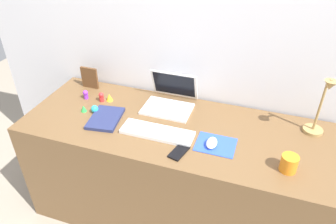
% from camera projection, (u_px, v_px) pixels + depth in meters
% --- Properties ---
extents(ground_plane, '(6.00, 6.00, 0.00)m').
position_uv_depth(ground_plane, '(173.00, 210.00, 2.26)').
color(ground_plane, gray).
extents(back_wall, '(2.99, 0.05, 1.62)m').
position_uv_depth(back_wall, '(192.00, 85.00, 2.11)').
color(back_wall, silver).
rests_on(back_wall, ground_plane).
extents(desk, '(1.79, 0.68, 0.74)m').
position_uv_depth(desk, '(173.00, 172.00, 2.05)').
color(desk, brown).
rests_on(desk, ground_plane).
extents(laptop, '(0.30, 0.28, 0.20)m').
position_uv_depth(laptop, '(170.00, 98.00, 2.01)').
color(laptop, white).
rests_on(laptop, desk).
extents(keyboard, '(0.41, 0.13, 0.02)m').
position_uv_depth(keyboard, '(157.00, 132.00, 1.78)').
color(keyboard, white).
rests_on(keyboard, desk).
extents(mousepad, '(0.21, 0.17, 0.00)m').
position_uv_depth(mousepad, '(216.00, 145.00, 1.71)').
color(mousepad, blue).
rests_on(mousepad, desk).
extents(mouse, '(0.06, 0.10, 0.03)m').
position_uv_depth(mouse, '(212.00, 143.00, 1.69)').
color(mouse, white).
rests_on(mouse, mousepad).
extents(cell_phone, '(0.09, 0.14, 0.01)m').
position_uv_depth(cell_phone, '(179.00, 152.00, 1.65)').
color(cell_phone, black).
rests_on(cell_phone, desk).
extents(desk_lamp, '(0.11, 0.16, 0.37)m').
position_uv_depth(desk_lamp, '(321.00, 109.00, 1.68)').
color(desk_lamp, '#A5844C').
rests_on(desk_lamp, desk).
extents(notebook_pad, '(0.20, 0.26, 0.02)m').
position_uv_depth(notebook_pad, '(106.00, 118.00, 1.90)').
color(notebook_pad, navy).
rests_on(notebook_pad, desk).
extents(picture_frame, '(0.12, 0.02, 0.15)m').
position_uv_depth(picture_frame, '(90.00, 78.00, 2.19)').
color(picture_frame, brown).
rests_on(picture_frame, desk).
extents(coffee_mug, '(0.08, 0.08, 0.09)m').
position_uv_depth(coffee_mug, '(289.00, 163.00, 1.52)').
color(coffee_mug, orange).
rests_on(coffee_mug, desk).
extents(toy_figurine_red, '(0.03, 0.03, 0.06)m').
position_uv_depth(toy_figurine_red, '(101.00, 97.00, 2.06)').
color(toy_figurine_red, red).
rests_on(toy_figurine_red, desk).
extents(toy_figurine_purple, '(0.03, 0.03, 0.06)m').
position_uv_depth(toy_figurine_purple, '(86.00, 94.00, 2.09)').
color(toy_figurine_purple, purple).
rests_on(toy_figurine_purple, desk).
extents(toy_figurine_cyan, '(0.04, 0.04, 0.05)m').
position_uv_depth(toy_figurine_cyan, '(95.00, 109.00, 1.95)').
color(toy_figurine_cyan, '#28B7CC').
rests_on(toy_figurine_cyan, desk).
extents(toy_figurine_yellow, '(0.04, 0.04, 0.05)m').
position_uv_depth(toy_figurine_yellow, '(109.00, 97.00, 2.07)').
color(toy_figurine_yellow, yellow).
rests_on(toy_figurine_yellow, desk).
extents(toy_figurine_green, '(0.04, 0.04, 0.04)m').
position_uv_depth(toy_figurine_green, '(84.00, 108.00, 1.97)').
color(toy_figurine_green, green).
rests_on(toy_figurine_green, desk).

